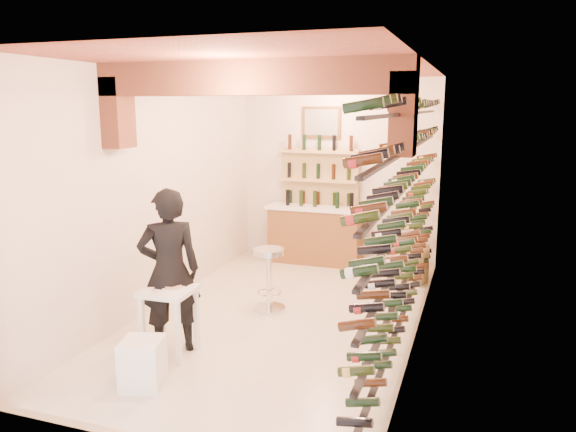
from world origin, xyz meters
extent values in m
plane|color=beige|center=(0.00, 0.00, 0.00)|extent=(6.00, 6.00, 0.00)
cube|color=beige|center=(0.00, 3.00, 1.60)|extent=(3.50, 0.02, 3.20)
cube|color=beige|center=(0.00, -3.00, 1.60)|extent=(3.50, 0.02, 3.20)
cube|color=beige|center=(-1.75, 0.00, 1.60)|extent=(0.02, 6.00, 3.20)
cube|color=beige|center=(1.75, 0.00, 1.60)|extent=(0.02, 6.00, 3.20)
cube|color=#9B4A37|center=(0.00, 0.00, 3.20)|extent=(3.50, 6.00, 0.02)
cube|color=#A25638|center=(0.00, -1.00, 3.02)|extent=(3.50, 0.35, 0.36)
cube|color=#A25638|center=(-1.63, -1.00, 2.65)|extent=(0.24, 0.35, 0.80)
cube|color=#A25638|center=(1.63, -1.00, 2.65)|extent=(0.24, 0.35, 0.80)
cube|color=black|center=(1.59, 0.00, 0.25)|extent=(0.06, 5.70, 0.03)
cube|color=black|center=(1.59, 0.00, 0.65)|extent=(0.06, 5.70, 0.03)
cube|color=black|center=(1.59, 0.00, 1.05)|extent=(0.06, 5.70, 0.03)
cube|color=black|center=(1.59, 0.00, 1.45)|extent=(0.06, 5.70, 0.03)
cube|color=black|center=(1.59, 0.00, 1.85)|extent=(0.06, 5.70, 0.03)
cube|color=black|center=(1.59, 0.00, 2.25)|extent=(0.06, 5.70, 0.03)
cube|color=black|center=(1.59, 0.00, 2.65)|extent=(0.06, 5.70, 0.03)
cube|color=brown|center=(-0.30, 2.65, 0.48)|extent=(1.60, 0.55, 0.96)
cube|color=white|center=(-0.30, 2.65, 0.98)|extent=(1.70, 0.62, 0.05)
cube|color=tan|center=(-0.30, 2.92, 1.00)|extent=(1.40, 0.10, 2.00)
cube|color=tan|center=(-0.30, 2.82, 0.45)|extent=(1.40, 0.28, 0.04)
cube|color=tan|center=(-0.30, 2.82, 0.95)|extent=(1.40, 0.28, 0.04)
cube|color=tan|center=(-0.30, 2.82, 1.45)|extent=(1.40, 0.28, 0.04)
cube|color=tan|center=(-0.30, 2.82, 1.95)|extent=(1.40, 0.28, 0.04)
cube|color=brown|center=(-0.30, 2.97, 2.45)|extent=(0.70, 0.04, 0.55)
cube|color=#99998C|center=(-0.30, 2.94, 2.45)|extent=(0.60, 0.01, 0.45)
cube|color=white|center=(-0.77, -1.47, 0.75)|extent=(0.55, 0.55, 0.05)
cube|color=white|center=(-0.98, -1.69, 0.36)|extent=(0.05, 0.05, 0.72)
cube|color=white|center=(-0.55, -1.67, 0.36)|extent=(0.05, 0.05, 0.72)
cube|color=white|center=(-1.00, -1.26, 0.36)|extent=(0.05, 0.05, 0.72)
cube|color=white|center=(-0.57, -1.24, 0.36)|extent=(0.05, 0.05, 0.72)
cylinder|color=white|center=(-0.72, -1.45, 0.78)|extent=(0.25, 0.25, 0.02)
cylinder|color=#BF7266|center=(-0.72, -1.45, 0.80)|extent=(0.18, 0.18, 0.02)
cube|color=white|center=(-0.96, -1.59, 0.78)|extent=(0.16, 0.16, 0.02)
cylinder|color=white|center=(-0.93, -1.31, 0.77)|extent=(0.07, 0.07, 0.00)
cylinder|color=white|center=(-0.93, -1.31, 0.82)|extent=(0.01, 0.01, 0.09)
cone|color=#5E0812|center=(-0.93, -1.31, 0.90)|extent=(0.08, 0.08, 0.08)
cube|color=white|center=(-0.66, -2.18, 0.24)|extent=(0.48, 0.48, 0.49)
imported|color=black|center=(-0.82, -1.35, 0.93)|extent=(0.82, 0.76, 1.87)
cylinder|color=silver|center=(-0.24, 0.20, 0.02)|extent=(0.44, 0.44, 0.03)
cylinder|color=silver|center=(-0.24, 0.20, 0.41)|extent=(0.09, 0.09, 0.77)
cylinder|color=silver|center=(-0.24, 0.20, 0.82)|extent=(0.42, 0.42, 0.08)
torus|color=silver|center=(-0.24, 0.20, 0.24)|extent=(0.33, 0.33, 0.03)
cube|color=tan|center=(1.40, 2.08, 0.16)|extent=(0.63, 0.53, 0.32)
cube|color=tan|center=(1.40, 2.08, 0.47)|extent=(0.62, 0.52, 0.31)
camera|label=1|loc=(2.34, -6.48, 2.73)|focal=34.46mm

